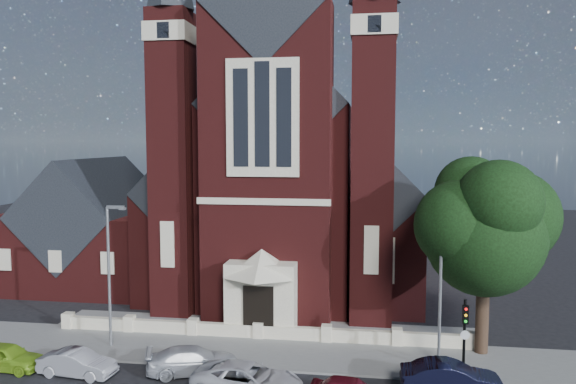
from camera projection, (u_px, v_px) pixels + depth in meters
The scene contains 15 objects.
ground at pixel (281, 299), 41.35m from camera, with size 120.00×120.00×0.00m, color black.
pavement_strip at pixel (252, 352), 31.01m from camera, with size 60.00×5.00×0.12m, color slate.
forecourt_paving at pixel (265, 328), 34.95m from camera, with size 26.00×3.00×0.14m, color slate.
forecourt_wall at pixel (259, 339), 32.98m from camera, with size 24.00×0.40×0.90m, color beige.
church at pixel (296, 181), 48.44m from camera, with size 20.01×34.90×29.20m.
parish_hall at pixel (96, 234), 46.26m from camera, with size 12.00×12.20×10.24m.
street_tree at pixel (488, 229), 29.74m from camera, with size 6.40×6.60×10.70m.
street_lamp_left at pixel (110, 268), 31.24m from camera, with size 1.16×0.22×8.09m.
street_lamp_right at pixel (442, 279), 28.64m from camera, with size 1.16×0.22×8.09m.
traffic_signal at pixel (465, 329), 27.14m from camera, with size 0.28×0.42×4.00m.
car_lime_van at pixel (6, 357), 28.57m from camera, with size 1.59×3.96×1.35m, color #8ABE26.
car_silver_a at pixel (77, 363), 27.80m from camera, with size 1.35×3.88×1.28m, color #93949A.
car_silver_b at pixel (193, 360), 28.11m from camera, with size 1.87×4.60×1.34m, color #B9BCC2.
car_white_suv at pixel (248, 379), 25.74m from camera, with size 2.37×5.14×1.43m, color silver.
car_navy at pixel (451, 379), 25.73m from camera, with size 1.60×4.60×1.52m, color black.
Camera 1 is at (6.36, -24.96, 11.64)m, focal length 35.00 mm.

